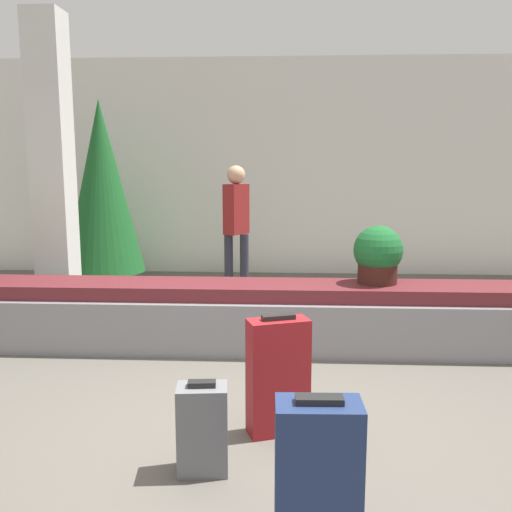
{
  "coord_description": "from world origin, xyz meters",
  "views": [
    {
      "loc": [
        0.27,
        -3.4,
        1.68
      ],
      "look_at": [
        0.0,
        1.64,
        0.85
      ],
      "focal_mm": 40.0,
      "sensor_mm": 36.0,
      "label": 1
    }
  ],
  "objects_px": {
    "suitcase_3": "(278,376)",
    "decorated_tree": "(102,187)",
    "suitcase_0": "(202,429)",
    "suitcase_4": "(318,469)",
    "traveler_0": "(236,219)",
    "potted_plant_1": "(378,255)",
    "pillar": "(53,170)"
  },
  "relations": [
    {
      "from": "suitcase_4",
      "to": "decorated_tree",
      "type": "height_order",
      "value": "decorated_tree"
    },
    {
      "from": "suitcase_0",
      "to": "traveler_0",
      "type": "relative_size",
      "value": 0.32
    },
    {
      "from": "suitcase_0",
      "to": "suitcase_4",
      "type": "relative_size",
      "value": 0.78
    },
    {
      "from": "suitcase_3",
      "to": "suitcase_4",
      "type": "xyz_separation_m",
      "value": [
        0.19,
        -0.99,
        -0.05
      ]
    },
    {
      "from": "suitcase_3",
      "to": "suitcase_4",
      "type": "distance_m",
      "value": 1.01
    },
    {
      "from": "suitcase_3",
      "to": "traveler_0",
      "type": "bearing_deg",
      "value": 79.53
    },
    {
      "from": "suitcase_0",
      "to": "decorated_tree",
      "type": "relative_size",
      "value": 0.21
    },
    {
      "from": "suitcase_3",
      "to": "decorated_tree",
      "type": "xyz_separation_m",
      "value": [
        -2.47,
        4.31,
        0.98
      ]
    },
    {
      "from": "pillar",
      "to": "decorated_tree",
      "type": "relative_size",
      "value": 1.27
    },
    {
      "from": "suitcase_0",
      "to": "pillar",
      "type": "bearing_deg",
      "value": 117.62
    },
    {
      "from": "suitcase_3",
      "to": "decorated_tree",
      "type": "bearing_deg",
      "value": 100.44
    },
    {
      "from": "decorated_tree",
      "to": "potted_plant_1",
      "type": "bearing_deg",
      "value": -37.57
    },
    {
      "from": "potted_plant_1",
      "to": "decorated_tree",
      "type": "height_order",
      "value": "decorated_tree"
    },
    {
      "from": "potted_plant_1",
      "to": "traveler_0",
      "type": "height_order",
      "value": "traveler_0"
    },
    {
      "from": "suitcase_4",
      "to": "traveler_0",
      "type": "height_order",
      "value": "traveler_0"
    },
    {
      "from": "potted_plant_1",
      "to": "pillar",
      "type": "bearing_deg",
      "value": 166.23
    },
    {
      "from": "suitcase_0",
      "to": "suitcase_4",
      "type": "height_order",
      "value": "suitcase_4"
    },
    {
      "from": "suitcase_3",
      "to": "decorated_tree",
      "type": "distance_m",
      "value": 5.06
    },
    {
      "from": "potted_plant_1",
      "to": "traveler_0",
      "type": "relative_size",
      "value": 0.32
    },
    {
      "from": "pillar",
      "to": "potted_plant_1",
      "type": "xyz_separation_m",
      "value": [
        3.28,
        -0.8,
        -0.74
      ]
    },
    {
      "from": "suitcase_0",
      "to": "potted_plant_1",
      "type": "bearing_deg",
      "value": 54.27
    },
    {
      "from": "suitcase_3",
      "to": "pillar",
      "type": "bearing_deg",
      "value": 114.06
    },
    {
      "from": "decorated_tree",
      "to": "traveler_0",
      "type": "bearing_deg",
      "value": -16.81
    },
    {
      "from": "suitcase_0",
      "to": "suitcase_4",
      "type": "bearing_deg",
      "value": -46.24
    },
    {
      "from": "pillar",
      "to": "suitcase_3",
      "type": "relative_size",
      "value": 4.19
    },
    {
      "from": "pillar",
      "to": "decorated_tree",
      "type": "bearing_deg",
      "value": 91.92
    },
    {
      "from": "suitcase_4",
      "to": "suitcase_3",
      "type": "bearing_deg",
      "value": 99.29
    },
    {
      "from": "traveler_0",
      "to": "decorated_tree",
      "type": "distance_m",
      "value": 2.0
    },
    {
      "from": "suitcase_3",
      "to": "potted_plant_1",
      "type": "xyz_separation_m",
      "value": [
        0.87,
        1.74,
        0.49
      ]
    },
    {
      "from": "suitcase_4",
      "to": "potted_plant_1",
      "type": "distance_m",
      "value": 2.86
    },
    {
      "from": "suitcase_3",
      "to": "potted_plant_1",
      "type": "distance_m",
      "value": 2.01
    },
    {
      "from": "suitcase_0",
      "to": "suitcase_3",
      "type": "xyz_separation_m",
      "value": [
        0.4,
        0.48,
        0.12
      ]
    }
  ]
}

